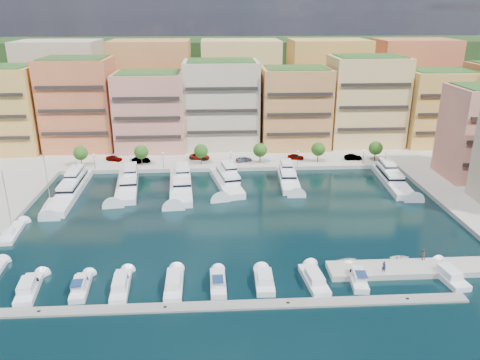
{
  "coord_description": "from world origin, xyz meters",
  "views": [
    {
      "loc": [
        -4.4,
        -87.81,
        41.27
      ],
      "look_at": [
        1.04,
        7.09,
        6.0
      ],
      "focal_mm": 35.0,
      "sensor_mm": 36.0,
      "label": 1
    }
  ],
  "objects_px": {
    "yacht_1": "(128,184)",
    "tender_1": "(399,260)",
    "person_1": "(423,254)",
    "tree_1": "(141,152)",
    "tree_4": "(318,149)",
    "yacht_4": "(288,178)",
    "yacht_3": "(227,180)",
    "cruiser_0": "(29,289)",
    "cruiser_3": "(174,285)",
    "tender_0": "(347,261)",
    "yacht_6": "(391,178)",
    "sailboat_1": "(12,233)",
    "cruiser_5": "(264,282)",
    "sailboat_2": "(50,208)",
    "lamppost_2": "(231,156)",
    "cruiser_1": "(81,287)",
    "cruiser_6": "(314,280)",
    "tender_2": "(400,258)",
    "tree_3": "(260,150)",
    "lamppost_4": "(364,154)",
    "cruiser_2": "(121,286)",
    "cruiser_9": "(448,276)",
    "yacht_2": "(181,183)",
    "cruiser_7": "(357,279)",
    "car_0": "(114,158)",
    "cruiser_4": "(218,283)",
    "tree_0": "(81,153)",
    "yacht_0": "(71,188)",
    "car_2": "(200,157)",
    "car_4": "(296,157)",
    "lamppost_0": "(94,159)",
    "car_1": "(140,160)",
    "car_3": "(244,159)",
    "car_5": "(353,157)",
    "person_0": "(384,266)",
    "tree_5": "(376,148)",
    "tree_2": "(201,151)",
    "lamppost_3": "(298,155)"
  },
  "relations": [
    {
      "from": "yacht_1",
      "to": "tender_1",
      "type": "distance_m",
      "value": 64.97
    },
    {
      "from": "person_1",
      "to": "tree_1",
      "type": "bearing_deg",
      "value": -55.35
    },
    {
      "from": "tree_4",
      "to": "yacht_4",
      "type": "distance_m",
      "value": 16.46
    },
    {
      "from": "yacht_3",
      "to": "cruiser_0",
      "type": "height_order",
      "value": "yacht_3"
    },
    {
      "from": "cruiser_3",
      "to": "tender_0",
      "type": "bearing_deg",
      "value": 11.3
    },
    {
      "from": "yacht_6",
      "to": "sailboat_1",
      "type": "xyz_separation_m",
      "value": [
        -83.27,
        -23.66,
        -0.9
      ]
    },
    {
      "from": "cruiser_5",
      "to": "sailboat_2",
      "type": "distance_m",
      "value": 53.95
    },
    {
      "from": "tender_0",
      "to": "lamppost_2",
      "type": "bearing_deg",
      "value": -0.78
    },
    {
      "from": "cruiser_1",
      "to": "cruiser_6",
      "type": "distance_m",
      "value": 36.48
    },
    {
      "from": "tree_1",
      "to": "tender_2",
      "type": "distance_m",
      "value": 73.11
    },
    {
      "from": "tree_3",
      "to": "sailboat_2",
      "type": "xyz_separation_m",
      "value": [
        -48.3,
        -25.99,
        -4.43
      ]
    },
    {
      "from": "lamppost_4",
      "to": "cruiser_2",
      "type": "height_order",
      "value": "lamppost_4"
    },
    {
      "from": "cruiser_9",
      "to": "yacht_2",
      "type": "bearing_deg",
      "value": 136.6
    },
    {
      "from": "cruiser_7",
      "to": "car_0",
      "type": "xyz_separation_m",
      "value": [
        -50.32,
        62.52,
        1.2
      ]
    },
    {
      "from": "tree_4",
      "to": "cruiser_4",
      "type": "distance_m",
      "value": 64.73
    },
    {
      "from": "yacht_1",
      "to": "cruiser_7",
      "type": "height_order",
      "value": "yacht_1"
    },
    {
      "from": "tree_0",
      "to": "yacht_0",
      "type": "bearing_deg",
      "value": -84.02
    },
    {
      "from": "yacht_0",
      "to": "cruiser_9",
      "type": "bearing_deg",
      "value": -30.17
    },
    {
      "from": "lamppost_4",
      "to": "car_2",
      "type": "xyz_separation_m",
      "value": [
        -44.57,
        6.78,
        -2.03
      ]
    },
    {
      "from": "cruiser_2",
      "to": "tender_1",
      "type": "distance_m",
      "value": 46.62
    },
    {
      "from": "sailboat_2",
      "to": "car_4",
      "type": "relative_size",
      "value": 2.89
    },
    {
      "from": "tender_2",
      "to": "car_0",
      "type": "xyz_separation_m",
      "value": [
        -59.72,
        56.21,
        1.42
      ]
    },
    {
      "from": "tree_4",
      "to": "lamppost_0",
      "type": "xyz_separation_m",
      "value": [
        -60.0,
        -2.3,
        -0.92
      ]
    },
    {
      "from": "cruiser_4",
      "to": "sailboat_2",
      "type": "bearing_deg",
      "value": 138.32
    },
    {
      "from": "sailboat_1",
      "to": "yacht_2",
      "type": "bearing_deg",
      "value": 36.52
    },
    {
      "from": "car_1",
      "to": "tender_1",
      "type": "bearing_deg",
      "value": -158.73
    },
    {
      "from": "sailboat_2",
      "to": "car_3",
      "type": "height_order",
      "value": "sailboat_2"
    },
    {
      "from": "tree_1",
      "to": "tree_3",
      "type": "distance_m",
      "value": 32.0
    },
    {
      "from": "car_4",
      "to": "person_1",
      "type": "distance_m",
      "value": 57.74
    },
    {
      "from": "lamppost_4",
      "to": "car_3",
      "type": "relative_size",
      "value": 0.9
    },
    {
      "from": "cruiser_2",
      "to": "car_5",
      "type": "xyz_separation_m",
      "value": [
        53.71,
        59.59,
        1.24
      ]
    },
    {
      "from": "yacht_2",
      "to": "yacht_6",
      "type": "height_order",
      "value": "same"
    },
    {
      "from": "car_0",
      "to": "car_4",
      "type": "height_order",
      "value": "car_4"
    },
    {
      "from": "sailboat_2",
      "to": "person_0",
      "type": "height_order",
      "value": "sailboat_2"
    },
    {
      "from": "yacht_1",
      "to": "tree_3",
      "type": "bearing_deg",
      "value": 22.99
    },
    {
      "from": "yacht_2",
      "to": "person_0",
      "type": "height_order",
      "value": "yacht_2"
    },
    {
      "from": "car_1",
      "to": "tree_4",
      "type": "bearing_deg",
      "value": -114.49
    },
    {
      "from": "car_3",
      "to": "car_1",
      "type": "bearing_deg",
      "value": 66.47
    },
    {
      "from": "yacht_2",
      "to": "tree_3",
      "type": "bearing_deg",
      "value": 36.12
    },
    {
      "from": "tree_5",
      "to": "car_2",
      "type": "relative_size",
      "value": 0.98
    },
    {
      "from": "tree_2",
      "to": "tree_3",
      "type": "distance_m",
      "value": 16.0
    },
    {
      "from": "yacht_1",
      "to": "car_2",
      "type": "height_order",
      "value": "yacht_1"
    },
    {
      "from": "lamppost_0",
      "to": "tender_1",
      "type": "relative_size",
      "value": 2.49
    },
    {
      "from": "cruiser_6",
      "to": "sailboat_1",
      "type": "xyz_separation_m",
      "value": [
        -54.76,
        20.01,
        -0.24
      ]
    },
    {
      "from": "car_1",
      "to": "cruiser_7",
      "type": "bearing_deg",
      "value": -166.8
    },
    {
      "from": "lamppost_0",
      "to": "sailboat_1",
      "type": "distance_m",
      "value": 36.78
    },
    {
      "from": "lamppost_3",
      "to": "tender_0",
      "type": "bearing_deg",
      "value": -90.06
    },
    {
      "from": "person_0",
      "to": "person_1",
      "type": "distance_m",
      "value": 8.65
    },
    {
      "from": "cruiser_5",
      "to": "tree_5",
      "type": "bearing_deg",
      "value": 57.55
    },
    {
      "from": "cruiser_0",
      "to": "yacht_4",
      "type": "bearing_deg",
      "value": 43.99
    }
  ]
}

